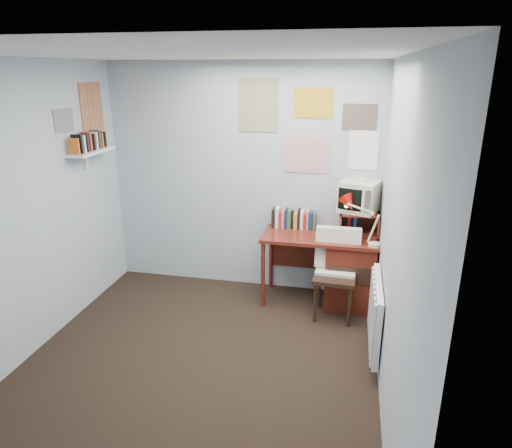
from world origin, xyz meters
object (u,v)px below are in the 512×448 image
(tv_riser, at_px, (359,223))
(radiator, at_px, (376,314))
(desk_chair, at_px, (335,277))
(crt_tv, at_px, (359,195))
(wall_shelf, at_px, (91,151))
(desk, at_px, (344,269))
(desk_lamp, at_px, (376,226))

(tv_riser, relative_size, radiator, 0.50)
(desk_chair, xyz_separation_m, crt_tv, (0.19, 0.44, 0.74))
(wall_shelf, bearing_deg, desk_chair, 1.73)
(crt_tv, bearing_deg, desk_chair, -95.75)
(desk, xyz_separation_m, tv_riser, (0.12, 0.11, 0.48))
(tv_riser, xyz_separation_m, wall_shelf, (-2.69, -0.49, 0.74))
(tv_riser, bearing_deg, desk, -137.04)
(desk_lamp, bearing_deg, wall_shelf, 168.37)
(desk_lamp, relative_size, radiator, 0.53)
(desk_chair, bearing_deg, radiator, -55.73)
(desk_lamp, distance_m, wall_shelf, 2.92)
(wall_shelf, bearing_deg, tv_riser, 10.32)
(crt_tv, bearing_deg, wall_shelf, -151.76)
(crt_tv, bearing_deg, radiator, -62.39)
(desk, xyz_separation_m, crt_tv, (0.10, 0.13, 0.78))
(desk_lamp, height_order, crt_tv, crt_tv)
(desk, xyz_separation_m, desk_lamp, (0.27, -0.20, 0.57))
(desk, relative_size, tv_riser, 3.00)
(desk_lamp, xyz_separation_m, wall_shelf, (-2.84, -0.18, 0.65))
(desk_chair, distance_m, desk_lamp, 0.65)
(desk, bearing_deg, radiator, -72.76)
(tv_riser, bearing_deg, crt_tv, 135.52)
(desk, relative_size, crt_tv, 3.29)
(desk_chair, relative_size, wall_shelf, 1.42)
(desk, height_order, desk_chair, desk_chair)
(radiator, bearing_deg, crt_tv, 100.18)
(radiator, bearing_deg, desk_chair, 121.07)
(desk, distance_m, tv_riser, 0.51)
(desk_lamp, bearing_deg, tv_riser, 100.55)
(radiator, bearing_deg, wall_shelf, 169.11)
(desk, bearing_deg, tv_riser, 42.96)
(desk_lamp, bearing_deg, desk_chair, -178.90)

